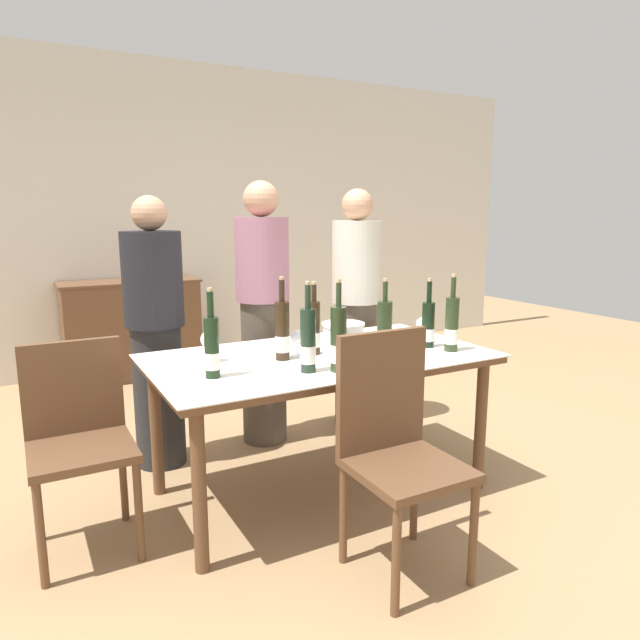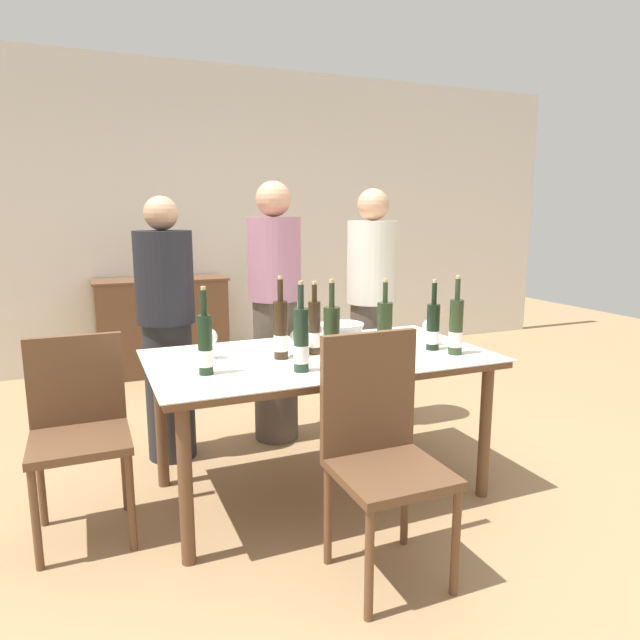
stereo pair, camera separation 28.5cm
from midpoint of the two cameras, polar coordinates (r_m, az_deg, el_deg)
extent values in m
plane|color=#A37F56|center=(3.16, 2.70, -16.66)|extent=(12.00, 12.00, 0.00)
cube|color=silver|center=(5.62, -10.43, 10.03)|extent=(8.00, 0.10, 2.80)
cube|color=brown|center=(5.35, -14.02, -0.67)|extent=(1.13, 0.44, 0.85)
cube|color=brown|center=(5.29, -14.23, 3.94)|extent=(1.17, 0.46, 0.02)
cylinder|color=brown|center=(2.46, -9.98, -16.09)|extent=(0.06, 0.06, 0.70)
cylinder|color=brown|center=(3.12, 18.76, -10.58)|extent=(0.06, 0.06, 0.70)
cylinder|color=brown|center=(3.14, -13.10, -10.13)|extent=(0.06, 0.06, 0.70)
cylinder|color=brown|center=(3.68, 10.96, -6.92)|extent=(0.06, 0.06, 0.70)
cube|color=brown|center=(2.90, 2.82, -3.99)|extent=(1.67, 0.91, 0.04)
cube|color=white|center=(2.89, 2.83, -3.59)|extent=(1.70, 0.94, 0.01)
cylinder|color=white|center=(2.82, 5.12, -2.11)|extent=(0.20, 0.20, 0.18)
cylinder|color=white|center=(2.80, 5.14, -0.48)|extent=(0.21, 0.21, 0.01)
cylinder|color=#332314|center=(2.79, -1.03, -1.05)|extent=(0.07, 0.07, 0.29)
cylinder|color=white|center=(2.80, -1.02, -2.31)|extent=(0.07, 0.07, 0.08)
cylinder|color=#332314|center=(2.75, -1.04, 2.96)|extent=(0.03, 0.03, 0.11)
cylinder|color=tan|center=(2.74, -1.04, 4.24)|extent=(0.02, 0.02, 0.02)
cylinder|color=#332314|center=(2.88, 2.27, -0.82)|extent=(0.06, 0.06, 0.27)
cylinder|color=white|center=(2.89, 2.26, -1.98)|extent=(0.06, 0.06, 0.08)
cylinder|color=#332314|center=(2.85, 2.30, 2.69)|extent=(0.03, 0.03, 0.09)
cylinder|color=tan|center=(2.84, 2.31, 3.71)|extent=(0.02, 0.02, 0.02)
cylinder|color=black|center=(3.06, 13.88, -0.72)|extent=(0.07, 0.07, 0.24)
cylinder|color=white|center=(3.07, 13.83, -1.69)|extent=(0.07, 0.07, 0.07)
cylinder|color=black|center=(3.03, 14.03, 2.56)|extent=(0.03, 0.03, 0.11)
cylinder|color=tan|center=(3.02, 14.08, 3.76)|extent=(0.02, 0.02, 0.02)
cylinder|color=#28381E|center=(2.99, 16.13, -0.72)|extent=(0.07, 0.07, 0.28)
cylinder|color=white|center=(3.00, 16.07, -1.87)|extent=(0.07, 0.07, 0.08)
cylinder|color=#28381E|center=(2.96, 16.32, 2.96)|extent=(0.03, 0.03, 0.11)
cylinder|color=tan|center=(2.95, 16.38, 4.13)|extent=(0.02, 0.02, 0.02)
cylinder|color=#28381E|center=(2.85, 9.34, -1.04)|extent=(0.08, 0.08, 0.28)
cylinder|color=white|center=(2.86, 9.30, -2.23)|extent=(0.08, 0.08, 0.08)
cylinder|color=#28381E|center=(2.81, 9.45, 2.72)|extent=(0.02, 0.02, 0.10)
cylinder|color=tan|center=(2.81, 9.49, 3.90)|extent=(0.02, 0.02, 0.02)
cylinder|color=#28381E|center=(2.56, 4.36, -2.01)|extent=(0.07, 0.07, 0.30)
cylinder|color=white|center=(2.58, 4.34, -3.42)|extent=(0.08, 0.08, 0.08)
cylinder|color=#28381E|center=(2.53, 4.43, 2.49)|extent=(0.02, 0.02, 0.11)
cylinder|color=tan|center=(2.52, 4.45, 3.90)|extent=(0.02, 0.02, 0.02)
cylinder|color=black|center=(2.54, -8.28, -2.53)|extent=(0.06, 0.06, 0.27)
cylinder|color=white|center=(2.56, -8.24, -3.82)|extent=(0.07, 0.07, 0.07)
cylinder|color=black|center=(2.50, -8.40, 1.70)|extent=(0.03, 0.03, 0.11)
cylinder|color=tan|center=(2.50, -8.44, 3.16)|extent=(0.02, 0.02, 0.02)
cylinder|color=#1E3323|center=(2.56, 1.29, -2.07)|extent=(0.07, 0.07, 0.29)
cylinder|color=white|center=(2.58, 1.28, -3.45)|extent=(0.07, 0.07, 0.08)
cylinder|color=#1E3323|center=(2.52, 1.31, 2.32)|extent=(0.03, 0.03, 0.11)
cylinder|color=tan|center=(2.52, 1.31, 3.72)|extent=(0.02, 0.02, 0.02)
cylinder|color=white|center=(2.84, -8.17, -3.84)|extent=(0.07, 0.07, 0.00)
cylinder|color=white|center=(2.83, -8.19, -3.05)|extent=(0.01, 0.01, 0.08)
sphere|color=white|center=(2.82, -8.23, -1.71)|extent=(0.08, 0.08, 0.08)
cylinder|color=white|center=(2.88, 0.53, -3.55)|extent=(0.07, 0.07, 0.00)
cylinder|color=white|center=(2.87, 0.53, -2.87)|extent=(0.01, 0.01, 0.07)
sphere|color=white|center=(2.85, 0.53, -1.74)|extent=(0.07, 0.07, 0.07)
cylinder|color=white|center=(3.19, 13.37, -2.43)|extent=(0.07, 0.07, 0.00)
cylinder|color=white|center=(3.18, 13.40, -1.75)|extent=(0.01, 0.01, 0.07)
sphere|color=white|center=(3.17, 13.45, -0.64)|extent=(0.08, 0.08, 0.08)
cylinder|color=brown|center=(2.65, -23.73, -17.93)|extent=(0.03, 0.03, 0.44)
cylinder|color=brown|center=(2.66, -15.37, -17.26)|extent=(0.03, 0.03, 0.44)
cylinder|color=brown|center=(2.98, -23.65, -14.61)|extent=(0.03, 0.03, 0.44)
cylinder|color=brown|center=(2.99, -16.34, -14.04)|extent=(0.03, 0.03, 0.44)
cube|color=brown|center=(2.71, -20.10, -11.36)|extent=(0.42, 0.42, 0.04)
cube|color=brown|center=(2.82, -20.60, -5.64)|extent=(0.42, 0.04, 0.42)
cylinder|color=brown|center=(2.22, 8.95, -23.17)|extent=(0.03, 0.03, 0.44)
cylinder|color=brown|center=(2.41, 16.98, -20.58)|extent=(0.03, 0.03, 0.44)
cylinder|color=brown|center=(2.49, 4.24, -18.96)|extent=(0.03, 0.03, 0.44)
cylinder|color=brown|center=(2.66, 11.69, -17.11)|extent=(0.03, 0.03, 0.44)
cube|color=brown|center=(2.33, 10.67, -14.86)|extent=(0.42, 0.42, 0.04)
cube|color=brown|center=(2.38, 8.34, -7.21)|extent=(0.42, 0.04, 0.50)
cylinder|color=#262628|center=(3.48, -12.52, -6.93)|extent=(0.28, 0.28, 0.82)
cylinder|color=black|center=(3.34, -12.99, 4.17)|extent=(0.33, 0.33, 0.53)
sphere|color=tan|center=(3.32, -13.25, 10.36)|extent=(0.19, 0.19, 0.19)
cylinder|color=#51473D|center=(3.67, -2.22, -5.04)|extent=(0.28, 0.28, 0.91)
cylinder|color=#9E667A|center=(3.54, -2.30, 6.12)|extent=(0.33, 0.33, 0.51)
sphere|color=tan|center=(3.53, -2.35, 12.01)|extent=(0.22, 0.22, 0.22)
cylinder|color=#51473D|center=(3.92, 7.15, -4.48)|extent=(0.28, 0.28, 0.86)
cylinder|color=beige|center=(3.80, 7.39, 5.73)|extent=(0.33, 0.33, 0.54)
sphere|color=tan|center=(3.79, 7.53, 11.37)|extent=(0.21, 0.21, 0.21)
camera|label=1|loc=(0.14, -87.14, 0.54)|focal=32.00mm
camera|label=2|loc=(0.14, 92.86, -0.54)|focal=32.00mm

